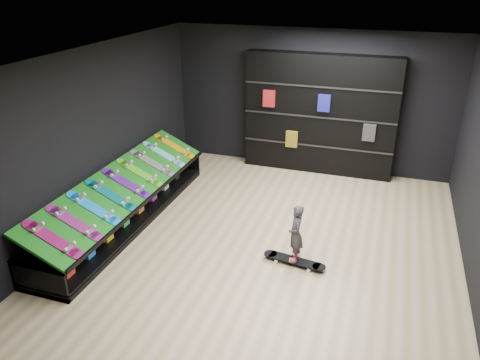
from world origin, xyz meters
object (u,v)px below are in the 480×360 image
(display_rack, at_px, (126,208))
(back_shelving, at_px, (320,115))
(floor_skateboard, at_px, (294,262))
(child, at_px, (295,244))

(display_rack, height_order, back_shelving, back_shelving)
(display_rack, xyz_separation_m, floor_skateboard, (3.11, -0.40, -0.20))
(display_rack, xyz_separation_m, back_shelving, (2.79, 3.32, 1.02))
(child, bearing_deg, display_rack, -116.19)
(back_shelving, distance_m, floor_skateboard, 3.92)
(floor_skateboard, height_order, child, child)
(child, bearing_deg, floor_skateboard, 0.00)
(display_rack, height_order, floor_skateboard, display_rack)
(back_shelving, xyz_separation_m, floor_skateboard, (0.32, -3.72, -1.22))
(floor_skateboard, bearing_deg, back_shelving, 103.19)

